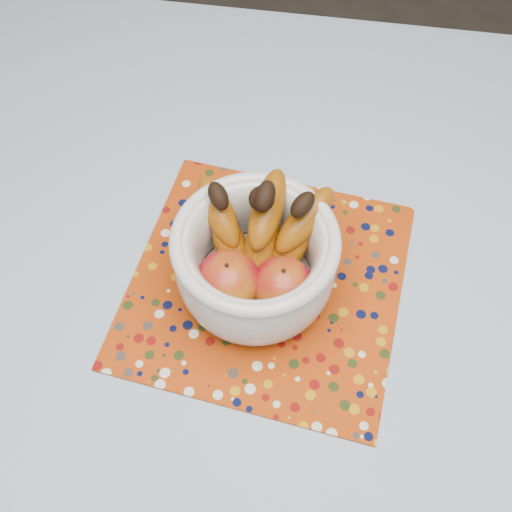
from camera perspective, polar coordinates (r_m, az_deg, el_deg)
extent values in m
plane|color=#2D2826|center=(1.49, 2.60, -20.38)|extent=(4.00, 4.00, 0.00)
cube|color=brown|center=(0.79, 4.65, -9.51)|extent=(1.20, 1.20, 0.04)
cylinder|color=brown|center=(1.48, -14.92, 7.09)|extent=(0.06, 0.06, 0.71)
cube|color=#647FA8|center=(0.77, 4.78, -8.80)|extent=(1.32, 1.32, 0.01)
cube|color=#9B3208|center=(0.80, 0.99, -2.59)|extent=(0.39, 0.39, 0.00)
cylinder|color=silver|center=(0.79, -0.06, -2.84)|extent=(0.10, 0.10, 0.01)
cylinder|color=silver|center=(0.78, -0.06, -2.48)|extent=(0.15, 0.15, 0.01)
torus|color=silver|center=(0.70, -0.06, 1.52)|extent=(0.20, 0.20, 0.02)
ellipsoid|color=maroon|center=(0.73, -2.69, -2.40)|extent=(0.08, 0.08, 0.07)
ellipsoid|color=maroon|center=(0.73, 2.54, -2.82)|extent=(0.08, 0.08, 0.07)
sphere|color=black|center=(0.70, 0.54, 5.47)|extent=(0.03, 0.03, 0.03)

